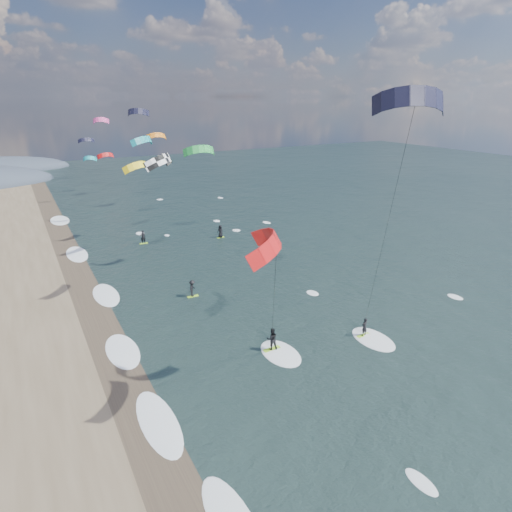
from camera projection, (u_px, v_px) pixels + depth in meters
ground at (366, 419)px, 26.23m from camera, size 260.00×260.00×0.00m
wet_sand_strip at (129, 390)px, 28.88m from camera, size 3.00×240.00×0.00m
kitesurfer_near_a at (403, 168)px, 24.91m from camera, size 7.70×9.03×19.48m
kitesurfer_near_b at (277, 280)px, 26.03m from camera, size 6.92×9.44×12.54m
far_kitesurfers at (192, 254)px, 51.09m from camera, size 11.52×19.50×1.84m
bg_kite_field at (128, 142)px, 65.01m from camera, size 13.87×74.38×10.90m
shoreline_surf at (129, 351)px, 33.31m from camera, size 2.40×79.40×0.11m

